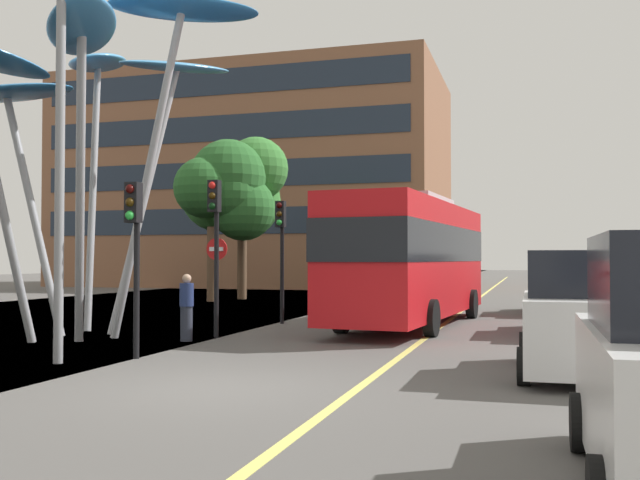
{
  "coord_description": "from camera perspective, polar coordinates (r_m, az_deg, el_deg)",
  "views": [
    {
      "loc": [
        4.67,
        -10.19,
        1.98
      ],
      "look_at": [
        -0.89,
        8.69,
        2.5
      ],
      "focal_mm": 40.35,
      "sensor_mm": 36.0,
      "label": 1
    }
  ],
  "objects": [
    {
      "name": "ground",
      "position": [
        11.68,
        -11.36,
        -11.48
      ],
      "size": [
        120.0,
        240.0,
        0.1
      ],
      "color": "#54514F"
    },
    {
      "name": "no_entry_sign",
      "position": [
        19.6,
        -8.17,
        -2.32
      ],
      "size": [
        0.6,
        0.12,
        2.55
      ],
      "color": "gray",
      "rests_on": "ground"
    },
    {
      "name": "car_side_street",
      "position": [
        27.55,
        18.45,
        -3.46
      ],
      "size": [
        2.01,
        4.49,
        2.14
      ],
      "color": "black",
      "rests_on": "ground"
    },
    {
      "name": "backdrop_building",
      "position": [
        55.31,
        -4.87,
        4.47
      ],
      "size": [
        27.51,
        15.23,
        15.47
      ],
      "color": "brown",
      "rests_on": "ground"
    },
    {
      "name": "tree_pavement_far",
      "position": [
        36.21,
        -6.6,
        3.89
      ],
      "size": [
        5.21,
        5.41,
        8.01
      ],
      "color": "brown",
      "rests_on": "ground"
    },
    {
      "name": "traffic_light_kerb_near",
      "position": [
        14.69,
        -14.52,
        0.71
      ],
      "size": [
        0.28,
        0.42,
        3.5
      ],
      "color": "black",
      "rests_on": "ground"
    },
    {
      "name": "car_parked_mid",
      "position": [
        13.01,
        19.96,
        -5.79
      ],
      "size": [
        2.05,
        3.89,
        2.12
      ],
      "color": "silver",
      "rests_on": "ground"
    },
    {
      "name": "traffic_light_kerb_far",
      "position": [
        18.24,
        -8.33,
        1.26
      ],
      "size": [
        0.28,
        0.42,
        3.96
      ],
      "color": "black",
      "rests_on": "ground"
    },
    {
      "name": "traffic_light_opposite",
      "position": [
        25.93,
        0.22,
        -0.06
      ],
      "size": [
        0.28,
        0.42,
        3.64
      ],
      "color": "black",
      "rests_on": "ground"
    },
    {
      "name": "tree_pavement_near",
      "position": [
        34.28,
        -7.36,
        3.96
      ],
      "size": [
        4.39,
        4.27,
        7.68
      ],
      "color": "brown",
      "rests_on": "ground"
    },
    {
      "name": "street_lamp",
      "position": [
        14.77,
        -18.77,
        12.39
      ],
      "size": [
        1.72,
        0.44,
        8.8
      ],
      "color": "gray",
      "rests_on": "ground"
    },
    {
      "name": "red_bus",
      "position": [
        21.61,
        7.33,
        -1.2
      ],
      "size": [
        3.36,
        10.81,
        3.84
      ],
      "color": "red",
      "rests_on": "ground"
    },
    {
      "name": "pedestrian",
      "position": [
        17.69,
        -10.54,
        -5.29
      ],
      "size": [
        0.34,
        0.34,
        1.62
      ],
      "color": "#2D3342",
      "rests_on": "ground"
    },
    {
      "name": "traffic_light_island_mid",
      "position": [
        21.98,
        -3.11,
        0.4
      ],
      "size": [
        0.28,
        0.42,
        3.75
      ],
      "color": "black",
      "rests_on": "ground"
    },
    {
      "name": "car_parked_far",
      "position": [
        20.25,
        20.02,
        -4.11
      ],
      "size": [
        1.95,
        4.39,
        2.19
      ],
      "color": "navy",
      "rests_on": "ground"
    },
    {
      "name": "leaf_sculpture",
      "position": [
        19.83,
        -18.3,
        12.24
      ],
      "size": [
        9.38,
        9.84,
        8.73
      ],
      "color": "#9EA0A5",
      "rests_on": "ground"
    }
  ]
}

